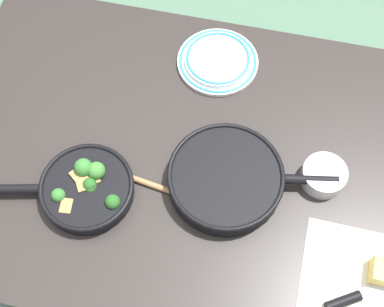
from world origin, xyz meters
name	(u,v)px	position (x,y,z in m)	size (l,w,h in m)	color
ground_plane	(192,241)	(0.00, 0.00, 0.00)	(14.00, 14.00, 0.00)	#51755B
dining_table_red	(192,169)	(0.00, 0.00, 0.65)	(1.34, 0.91, 0.72)	#2D2826
skillet_broccoli	(85,187)	(0.24, 0.15, 0.75)	(0.38, 0.23, 0.07)	black
skillet_eggs	(226,179)	(-0.10, 0.05, 0.75)	(0.42, 0.29, 0.06)	black
wooden_spoon	(161,188)	(0.06, 0.10, 0.73)	(0.39, 0.08, 0.02)	#A87A4C
parchment_sheet	(378,298)	(-0.49, 0.26, 0.72)	(0.36, 0.32, 0.00)	beige
grater_knife	(368,293)	(-0.47, 0.25, 0.73)	(0.27, 0.18, 0.02)	silver
dinner_plate_stack	(218,60)	(-0.01, -0.30, 0.73)	(0.23, 0.23, 0.03)	white
prep_bowl_steel	(324,176)	(-0.33, -0.01, 0.75)	(0.11, 0.11, 0.05)	#B7B7BC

